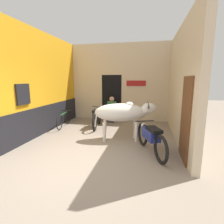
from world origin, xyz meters
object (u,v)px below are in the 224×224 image
Objects in this scene: plastic_stool at (118,117)px; motorcycle_far at (97,116)px; bicycle at (64,119)px; shopkeeper_seated at (112,109)px; cow at (123,113)px; motorcycle_near at (151,137)px.

motorcycle_far is at bearing -118.67° from plastic_stool.
shopkeeper_seated is at bearing 35.18° from bicycle.
motorcycle_far is (-1.31, 1.32, -0.46)m from cow.
motorcycle_far is 4.85× the size of plastic_stool.
motorcycle_far is at bearing 9.30° from bicycle.
bicycle is 1.34× the size of shopkeeper_seated.
motorcycle_far is 1.53× the size of shopkeeper_seated.
bicycle is (-3.64, 2.04, -0.13)m from motorcycle_near.
motorcycle_far is 1.45m from bicycle.
bicycle is (-2.73, 1.09, -0.60)m from cow.
motorcycle_far is (-2.22, 2.27, 0.00)m from motorcycle_near.
motorcycle_near is 1.12× the size of bicycle.
shopkeeper_seated is 0.55m from plastic_stool.
shopkeeper_seated is at bearing 110.69° from cow.
bicycle is 2.26m from shopkeeper_seated.
cow is at bearing -69.31° from shopkeeper_seated.
cow reaches higher than motorcycle_far.
cow is at bearing -76.54° from plastic_stool.
cow reaches higher than motorcycle_near.
motorcycle_far is at bearing 134.74° from cow.
cow is 2.57m from shopkeeper_seated.
plastic_stool is (2.11, 1.50, -0.12)m from bicycle.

